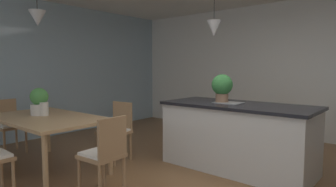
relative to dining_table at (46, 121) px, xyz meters
name	(u,v)px	position (x,y,z in m)	size (l,w,h in m)	color
wall_back_kitchen	(307,70)	(2.18, 4.11, 0.68)	(10.00, 0.12, 2.70)	white
window_wall_left_glazing	(39,70)	(-1.88, 0.85, 0.68)	(0.06, 8.40, 2.70)	#9EB7C6
dining_table	(46,121)	(0.00, 0.00, 0.00)	(1.78, 1.03, 0.73)	tan
chair_far_right	(117,129)	(0.40, 0.88, -0.19)	(0.44, 0.44, 0.87)	#A87F56
chair_kitchen_end	(105,153)	(1.26, 0.00, -0.19)	(0.42, 0.42, 0.87)	#A87F56
chair_window_end	(9,124)	(-1.26, 0.00, -0.19)	(0.42, 0.42, 0.87)	#A87F56
kitchen_island	(237,136)	(1.95, 1.71, -0.21)	(2.03, 0.92, 0.91)	silver
pendant_over_table	(37,18)	(-0.16, 0.01, 1.39)	(0.23, 0.23, 0.75)	black
pendant_over_island_main	(214,28)	(1.56, 1.71, 1.28)	(0.20, 0.20, 0.86)	black
potted_plant_on_island	(222,87)	(1.71, 1.71, 0.46)	(0.30, 0.30, 0.40)	#8C664C
potted_plant_on_table	(39,101)	(-0.20, 0.01, 0.26)	(0.24, 0.24, 0.38)	beige
vase_on_dining_table	(44,109)	(-0.09, 0.02, 0.16)	(0.11, 0.11, 0.19)	silver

